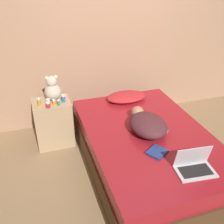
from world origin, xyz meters
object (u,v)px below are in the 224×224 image
object	(u,v)px
bottle_blue	(63,99)
book	(157,152)
pillow	(126,97)
bottle_pink	(48,102)
laptop	(194,166)
bottle_orange	(54,102)
bottle_amber	(39,102)
person_lying	(147,124)
teddy_bear	(53,89)
bottle_red	(48,105)
bottle_green	(59,102)

from	to	relation	value
bottle_blue	book	distance (m)	1.37
pillow	bottle_pink	world-z (taller)	bottle_pink
pillow	laptop	world-z (taller)	laptop
pillow	bottle_orange	xyz separation A→B (m)	(-1.00, -0.10, 0.13)
bottle_amber	bottle_pink	bearing A→B (deg)	-6.50
person_lying	teddy_bear	xyz separation A→B (m)	(-0.94, 0.85, 0.19)
bottle_red	bottle_blue	xyz separation A→B (m)	(0.20, 0.09, 0.01)
laptop	bottle_pink	size ratio (longest dim) A/B	4.51
person_lying	bottle_green	world-z (taller)	bottle_green
pillow	bottle_red	size ratio (longest dim) A/B	7.46
laptop	bottle_pink	world-z (taller)	same
pillow	bottle_pink	xyz separation A→B (m)	(-1.07, -0.09, 0.13)
bottle_pink	book	xyz separation A→B (m)	(0.94, -1.11, -0.17)
bottle_blue	bottle_pink	world-z (taller)	bottle_blue
bottle_red	book	bearing A→B (deg)	-47.55
pillow	book	bearing A→B (deg)	-95.95
pillow	bottle_green	size ratio (longest dim) A/B	7.30
pillow	bottle_pink	bearing A→B (deg)	-175.20
laptop	bottle_amber	bearing A→B (deg)	137.00
teddy_bear	bottle_blue	xyz separation A→B (m)	(0.11, -0.12, -0.09)
teddy_bear	bottle_red	size ratio (longest dim) A/B	4.36
teddy_bear	bottle_red	world-z (taller)	teddy_bear
bottle_green	book	distance (m)	1.35
bottle_orange	bottle_green	bearing A→B (deg)	-30.64
person_lying	laptop	xyz separation A→B (m)	(0.14, -0.73, -0.04)
bottle_green	pillow	bearing A→B (deg)	8.17
pillow	bottle_blue	distance (m)	0.89
person_lying	bottle_amber	bearing A→B (deg)	149.14
teddy_bear	bottle_pink	bearing A→B (deg)	-120.33
pillow	bottle_red	distance (m)	1.10
bottle_orange	bottle_amber	bearing A→B (deg)	171.53
person_lying	teddy_bear	bearing A→B (deg)	139.76
bottle_pink	bottle_red	bearing A→B (deg)	-98.44
pillow	book	distance (m)	1.21
teddy_bear	bottle_green	distance (m)	0.21
bottle_orange	person_lying	bearing A→B (deg)	-36.25
bottle_orange	teddy_bear	bearing A→B (deg)	85.57
bottle_green	laptop	bearing A→B (deg)	-53.56
bottle_red	bottle_pink	size ratio (longest dim) A/B	0.90
pillow	bottle_red	bearing A→B (deg)	-171.57
bottle_orange	bottle_red	bearing A→B (deg)	-144.42
bottle_red	bottle_amber	bearing A→B (deg)	139.80
book	bottle_orange	bearing A→B (deg)	128.53
bottle_green	teddy_bear	bearing A→B (deg)	103.14
bottle_pink	bottle_orange	bearing A→B (deg)	-11.54
person_lying	laptop	world-z (taller)	laptop
bottle_blue	book	xyz separation A→B (m)	(0.75, -1.13, -0.18)
bottle_blue	bottle_pink	distance (m)	0.19
bottle_orange	bottle_amber	distance (m)	0.18
laptop	teddy_bear	bearing A→B (deg)	130.29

